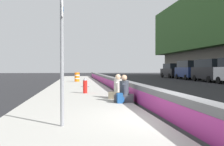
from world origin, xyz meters
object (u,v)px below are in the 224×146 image
(fire_hydrant, at_px, (85,85))
(construction_barrel, at_px, (77,77))
(route_sign_post, at_px, (62,41))
(seated_person_middle, at_px, (118,91))
(parked_car_farther, at_px, (171,70))
(seated_person_foreground, at_px, (124,93))
(parked_car_far, at_px, (188,70))
(backpack, at_px, (120,98))
(parked_car_midline, at_px, (209,70))

(fire_hydrant, height_order, construction_barrel, construction_barrel)
(route_sign_post, distance_m, fire_hydrant, 8.57)
(seated_person_middle, distance_m, construction_barrel, 15.87)
(parked_car_farther, bearing_deg, route_sign_post, 155.67)
(fire_hydrant, distance_m, seated_person_foreground, 4.24)
(construction_barrel, xyz_separation_m, parked_car_far, (6.27, -14.98, 0.73))
(backpack, bearing_deg, fire_hydrant, 16.08)
(backpack, bearing_deg, seated_person_foreground, -30.39)
(fire_hydrant, distance_m, parked_car_midline, 19.61)
(fire_hydrant, relative_size, construction_barrel, 0.93)
(seated_person_foreground, bearing_deg, construction_barrel, 6.51)
(route_sign_post, bearing_deg, seated_person_foreground, -27.69)
(fire_hydrant, xyz_separation_m, parked_car_farther, (25.25, -14.39, 0.60))
(route_sign_post, xyz_separation_m, backpack, (4.00, -2.07, -1.88))
(construction_barrel, height_order, parked_car_midline, parked_car_midline)
(seated_person_middle, distance_m, parked_car_farther, 30.81)
(route_sign_post, relative_size, parked_car_far, 0.70)
(route_sign_post, xyz_separation_m, fire_hydrant, (8.38, -0.81, -1.62))
(seated_person_foreground, height_order, construction_barrel, seated_person_foreground)
(parked_car_far, xyz_separation_m, parked_car_farther, (5.91, 0.15, -0.17))
(seated_person_middle, height_order, construction_barrel, seated_person_middle)
(route_sign_post, distance_m, parked_car_midline, 26.48)
(fire_hydrant, bearing_deg, seated_person_foreground, -159.22)
(seated_person_middle, height_order, backpack, seated_person_middle)
(construction_barrel, distance_m, parked_car_midline, 14.87)
(parked_car_midline, distance_m, parked_car_far, 6.06)
(route_sign_post, distance_m, seated_person_middle, 6.35)
(seated_person_foreground, xyz_separation_m, seated_person_middle, (1.27, 0.06, 0.00))
(construction_barrel, bearing_deg, backpack, -174.43)
(fire_hydrant, relative_size, seated_person_foreground, 0.78)
(fire_hydrant, bearing_deg, parked_car_farther, -29.68)
(seated_person_middle, bearing_deg, parked_car_midline, -39.07)
(backpack, height_order, parked_car_far, parked_car_far)
(seated_person_middle, bearing_deg, backpack, 173.73)
(fire_hydrant, xyz_separation_m, backpack, (-4.38, -1.26, -0.25))
(seated_person_foreground, distance_m, backpack, 0.51)
(seated_person_middle, bearing_deg, fire_hydrant, 28.21)
(backpack, bearing_deg, parked_car_far, -29.26)
(route_sign_post, bearing_deg, construction_barrel, -0.99)
(fire_hydrant, xyz_separation_m, parked_car_far, (19.33, -14.55, 0.77))
(seated_person_middle, relative_size, parked_car_far, 0.22)
(parked_car_far, bearing_deg, parked_car_farther, 1.50)
(fire_hydrant, relative_size, parked_car_farther, 0.18)
(fire_hydrant, relative_size, backpack, 2.20)
(route_sign_post, bearing_deg, parked_car_midline, -35.11)
(parked_car_far, bearing_deg, fire_hydrant, 143.05)
(seated_person_foreground, bearing_deg, fire_hydrant, 20.78)
(construction_barrel, relative_size, parked_car_midline, 0.18)
(construction_barrel, bearing_deg, seated_person_foreground, -173.49)
(route_sign_post, height_order, backpack, route_sign_post)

